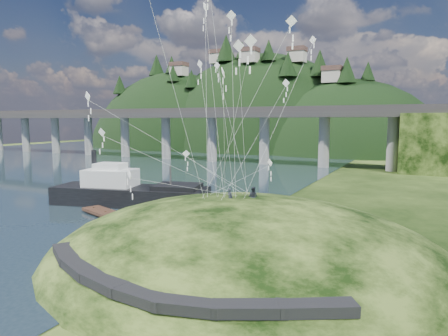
% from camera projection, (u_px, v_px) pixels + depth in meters
% --- Properties ---
extents(ground, '(320.00, 320.00, 0.00)m').
position_uv_depth(ground, '(153.00, 251.00, 35.28)').
color(ground, black).
rests_on(ground, ground).
extents(grass_hill, '(36.00, 32.00, 13.00)m').
position_uv_depth(grass_hill, '(245.00, 275.00, 33.66)').
color(grass_hill, black).
rests_on(grass_hill, ground).
extents(footpath, '(22.29, 5.84, 0.83)m').
position_uv_depth(footpath, '(155.00, 285.00, 23.06)').
color(footpath, black).
rests_on(footpath, ground).
extents(bridge, '(160.00, 11.00, 15.00)m').
position_uv_depth(bridge, '(230.00, 127.00, 108.06)').
color(bridge, '#2D2B2B').
rests_on(bridge, ground).
extents(far_ridge, '(153.00, 70.00, 94.50)m').
position_uv_depth(far_ridge, '(248.00, 166.00, 163.95)').
color(far_ridge, black).
rests_on(far_ridge, ground).
extents(work_barge, '(22.02, 10.82, 7.44)m').
position_uv_depth(work_barge, '(128.00, 191.00, 54.40)').
color(work_barge, black).
rests_on(work_barge, ground).
extents(wooden_dock, '(14.29, 6.82, 1.02)m').
position_uv_depth(wooden_dock, '(119.00, 217.00, 45.65)').
color(wooden_dock, '#331E14').
rests_on(wooden_dock, ground).
extents(kite_flyers, '(2.35, 1.92, 1.78)m').
position_uv_depth(kite_flyers, '(247.00, 187.00, 34.13)').
color(kite_flyers, '#23272F').
rests_on(kite_flyers, ground).
extents(kite_swarm, '(14.87, 16.16, 20.46)m').
position_uv_depth(kite_swarm, '(215.00, 58.00, 32.62)').
color(kite_swarm, white).
rests_on(kite_swarm, ground).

